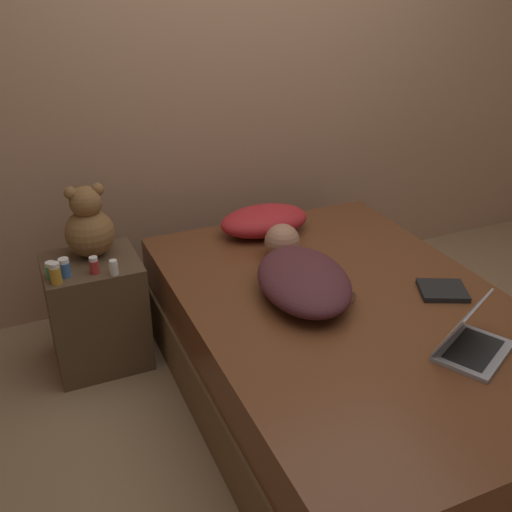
{
  "coord_description": "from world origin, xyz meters",
  "views": [
    {
      "loc": [
        -1.24,
        -1.82,
        1.86
      ],
      "look_at": [
        -0.34,
        0.25,
        0.7
      ],
      "focal_mm": 42.0,
      "sensor_mm": 36.0,
      "label": 1
    }
  ],
  "objects_px": {
    "laptop": "(469,340)",
    "bottle_red": "(94,265)",
    "pillow": "(264,221)",
    "bottle_green": "(51,270)",
    "teddy_bear": "(89,225)",
    "book": "(443,290)",
    "bottle_blue": "(64,268)",
    "bottle_amber": "(55,273)",
    "bottle_white": "(114,268)",
    "person_lying": "(302,275)"
  },
  "relations": [
    {
      "from": "laptop",
      "to": "bottle_blue",
      "type": "relative_size",
      "value": 4.15
    },
    {
      "from": "teddy_bear",
      "to": "bottle_red",
      "type": "relative_size",
      "value": 4.4
    },
    {
      "from": "pillow",
      "to": "teddy_bear",
      "type": "xyz_separation_m",
      "value": [
        -0.89,
        0.04,
        0.12
      ]
    },
    {
      "from": "bottle_blue",
      "to": "book",
      "type": "height_order",
      "value": "bottle_blue"
    },
    {
      "from": "pillow",
      "to": "bottle_green",
      "type": "distance_m",
      "value": 1.1
    },
    {
      "from": "laptop",
      "to": "bottle_red",
      "type": "xyz_separation_m",
      "value": [
        -1.18,
        1.1,
        0.03
      ]
    },
    {
      "from": "laptop",
      "to": "book",
      "type": "xyz_separation_m",
      "value": [
        0.19,
        0.38,
        -0.04
      ]
    },
    {
      "from": "laptop",
      "to": "bottle_red",
      "type": "bearing_deg",
      "value": 109.04
    },
    {
      "from": "laptop",
      "to": "book",
      "type": "distance_m",
      "value": 0.43
    },
    {
      "from": "book",
      "to": "pillow",
      "type": "bearing_deg",
      "value": 117.68
    },
    {
      "from": "bottle_white",
      "to": "book",
      "type": "bearing_deg",
      "value": -27.72
    },
    {
      "from": "bottle_white",
      "to": "bottle_amber",
      "type": "height_order",
      "value": "bottle_amber"
    },
    {
      "from": "pillow",
      "to": "book",
      "type": "relative_size",
      "value": 1.88
    },
    {
      "from": "pillow",
      "to": "teddy_bear",
      "type": "relative_size",
      "value": 1.34
    },
    {
      "from": "bottle_red",
      "to": "bottle_blue",
      "type": "relative_size",
      "value": 0.92
    },
    {
      "from": "bottle_white",
      "to": "bottle_green",
      "type": "bearing_deg",
      "value": 161.87
    },
    {
      "from": "pillow",
      "to": "bottle_amber",
      "type": "bearing_deg",
      "value": -170.6
    },
    {
      "from": "teddy_bear",
      "to": "bottle_amber",
      "type": "distance_m",
      "value": 0.31
    },
    {
      "from": "pillow",
      "to": "bottle_amber",
      "type": "relative_size",
      "value": 4.79
    },
    {
      "from": "bottle_white",
      "to": "book",
      "type": "relative_size",
      "value": 0.28
    },
    {
      "from": "bottle_green",
      "to": "book",
      "type": "height_order",
      "value": "bottle_green"
    },
    {
      "from": "laptop",
      "to": "bottle_blue",
      "type": "distance_m",
      "value": 1.72
    },
    {
      "from": "person_lying",
      "to": "bottle_red",
      "type": "bearing_deg",
      "value": 162.06
    },
    {
      "from": "pillow",
      "to": "bottle_green",
      "type": "bearing_deg",
      "value": -174.08
    },
    {
      "from": "person_lying",
      "to": "bottle_white",
      "type": "relative_size",
      "value": 11.02
    },
    {
      "from": "bottle_green",
      "to": "book",
      "type": "bearing_deg",
      "value": -26.21
    },
    {
      "from": "laptop",
      "to": "pillow",
      "type": "bearing_deg",
      "value": 74.26
    },
    {
      "from": "pillow",
      "to": "bottle_red",
      "type": "distance_m",
      "value": 0.92
    },
    {
      "from": "book",
      "to": "teddy_bear",
      "type": "bearing_deg",
      "value": 145.81
    },
    {
      "from": "pillow",
      "to": "book",
      "type": "xyz_separation_m",
      "value": [
        0.46,
        -0.88,
        -0.06
      ]
    },
    {
      "from": "laptop",
      "to": "bottle_blue",
      "type": "bearing_deg",
      "value": 111.34
    },
    {
      "from": "laptop",
      "to": "bottle_amber",
      "type": "height_order",
      "value": "laptop"
    },
    {
      "from": "pillow",
      "to": "book",
      "type": "height_order",
      "value": "pillow"
    },
    {
      "from": "bottle_red",
      "to": "bottle_white",
      "type": "distance_m",
      "value": 0.09
    },
    {
      "from": "person_lying",
      "to": "bottle_green",
      "type": "distance_m",
      "value": 1.11
    },
    {
      "from": "pillow",
      "to": "bottle_amber",
      "type": "xyz_separation_m",
      "value": [
        -1.08,
        -0.18,
        0.01
      ]
    },
    {
      "from": "teddy_bear",
      "to": "laptop",
      "type": "bearing_deg",
      "value": -48.28
    },
    {
      "from": "pillow",
      "to": "person_lying",
      "type": "relative_size",
      "value": 0.61
    },
    {
      "from": "pillow",
      "to": "bottle_white",
      "type": "distance_m",
      "value": 0.85
    },
    {
      "from": "laptop",
      "to": "bottle_white",
      "type": "height_order",
      "value": "laptop"
    },
    {
      "from": "bottle_blue",
      "to": "book",
      "type": "bearing_deg",
      "value": -26.61
    },
    {
      "from": "bottle_green",
      "to": "teddy_bear",
      "type": "bearing_deg",
      "value": 36.1
    },
    {
      "from": "bottle_red",
      "to": "book",
      "type": "relative_size",
      "value": 0.32
    },
    {
      "from": "bottle_white",
      "to": "bottle_green",
      "type": "distance_m",
      "value": 0.27
    },
    {
      "from": "bottle_red",
      "to": "book",
      "type": "xyz_separation_m",
      "value": [
        1.37,
        -0.73,
        -0.06
      ]
    },
    {
      "from": "person_lying",
      "to": "book",
      "type": "xyz_separation_m",
      "value": [
        0.56,
        -0.27,
        -0.06
      ]
    },
    {
      "from": "laptop",
      "to": "teddy_bear",
      "type": "relative_size",
      "value": 1.02
    },
    {
      "from": "bottle_blue",
      "to": "bottle_amber",
      "type": "height_order",
      "value": "bottle_amber"
    },
    {
      "from": "person_lying",
      "to": "teddy_bear",
      "type": "xyz_separation_m",
      "value": [
        -0.79,
        0.64,
        0.11
      ]
    },
    {
      "from": "bottle_red",
      "to": "bottle_green",
      "type": "relative_size",
      "value": 1.08
    }
  ]
}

